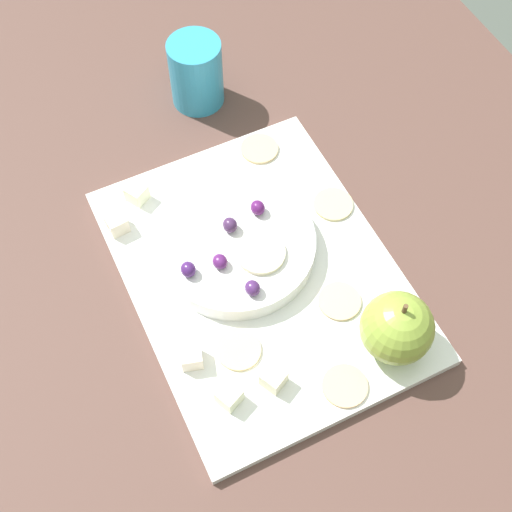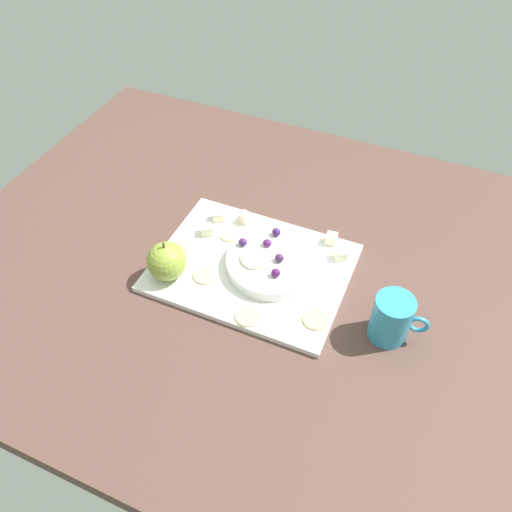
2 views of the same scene
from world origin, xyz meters
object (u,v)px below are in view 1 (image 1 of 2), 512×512
(platter, at_px, (260,274))
(cracker_2, at_px, (259,149))
(cheese_cube_0, at_px, (192,357))
(cheese_cube_3, at_px, (229,396))
(grape_1, at_px, (258,208))
(apple_whole, at_px, (397,328))
(cup, at_px, (196,72))
(cracker_1, at_px, (345,386))
(grape_0, at_px, (230,225))
(grape_3, at_px, (188,269))
(cracker_0, at_px, (340,301))
(cracker_4, at_px, (239,350))
(grape_4, at_px, (253,288))
(cheese_cube_2, at_px, (117,223))
(cracker_3, at_px, (333,204))
(cheese_cube_1, at_px, (274,378))
(apple_slice_0, at_px, (261,253))
(serving_dish, at_px, (236,245))
(cheese_cube_4, at_px, (137,193))
(grape_2, at_px, (220,262))

(platter, relative_size, cracker_2, 7.97)
(platter, relative_size, cheese_cube_0, 17.10)
(cheese_cube_3, xyz_separation_m, grape_1, (0.19, -0.12, 0.02))
(apple_whole, bearing_deg, cup, 5.47)
(cheese_cube_0, relative_size, cracker_1, 0.47)
(cracker_1, relative_size, grape_0, 2.62)
(grape_3, bearing_deg, cracker_0, -123.81)
(cracker_4, height_order, grape_4, grape_4)
(cheese_cube_2, xyz_separation_m, cracker_3, (-0.08, -0.25, -0.01))
(cheese_cube_1, distance_m, apple_slice_0, 0.15)
(serving_dish, distance_m, cheese_cube_4, 0.14)
(grape_0, xyz_separation_m, apple_slice_0, (-0.05, -0.02, -0.01))
(cracker_4, relative_size, grape_0, 2.62)
(platter, height_order, grape_2, grape_2)
(cheese_cube_0, bearing_deg, cheese_cube_1, -131.21)
(cracker_1, distance_m, grape_2, 0.19)
(cracker_2, relative_size, apple_slice_0, 0.87)
(platter, height_order, cheese_cube_1, cheese_cube_1)
(platter, distance_m, apple_slice_0, 0.03)
(cheese_cube_2, xyz_separation_m, cheese_cube_3, (-0.25, -0.03, 0.00))
(cheese_cube_3, height_order, cracker_0, cheese_cube_3)
(cheese_cube_3, height_order, apple_slice_0, apple_slice_0)
(cracker_1, relative_size, cracker_2, 1.00)
(cheese_cube_0, xyz_separation_m, cracker_0, (-0.01, -0.18, -0.01))
(serving_dish, relative_size, cracker_3, 3.83)
(cracker_4, bearing_deg, grape_1, -32.85)
(cheese_cube_3, relative_size, grape_1, 1.22)
(cheese_cube_0, bearing_deg, cracker_3, -64.41)
(cup, bearing_deg, cracker_1, 176.47)
(cheese_cube_2, xyz_separation_m, cracker_0, (-0.20, -0.19, -0.01))
(serving_dish, height_order, cheese_cube_4, serving_dish)
(apple_whole, bearing_deg, grape_3, 45.66)
(apple_whole, relative_size, cracker_4, 1.62)
(cheese_cube_0, relative_size, cracker_4, 0.47)
(cracker_4, xyz_separation_m, grape_0, (0.13, -0.05, 0.03))
(grape_1, bearing_deg, grape_3, 111.33)
(cheese_cube_2, distance_m, cheese_cube_3, 0.26)
(cracker_4, bearing_deg, cracker_3, -56.29)
(grape_4, bearing_deg, grape_0, -7.99)
(platter, xyz_separation_m, apple_slice_0, (0.01, -0.00, 0.03))
(cracker_1, bearing_deg, cracker_3, -26.10)
(cheese_cube_1, height_order, cheese_cube_4, same)
(grape_3, height_order, grape_4, grape_3)
(serving_dish, height_order, cheese_cube_2, serving_dish)
(grape_1, bearing_deg, cheese_cube_1, 158.81)
(cheese_cube_0, distance_m, cracker_3, 0.26)
(cheese_cube_3, bearing_deg, cheese_cube_4, -1.30)
(platter, height_order, grape_0, grape_0)
(cracker_4, distance_m, grape_3, 0.11)
(cheese_cube_4, bearing_deg, cracker_2, -88.46)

